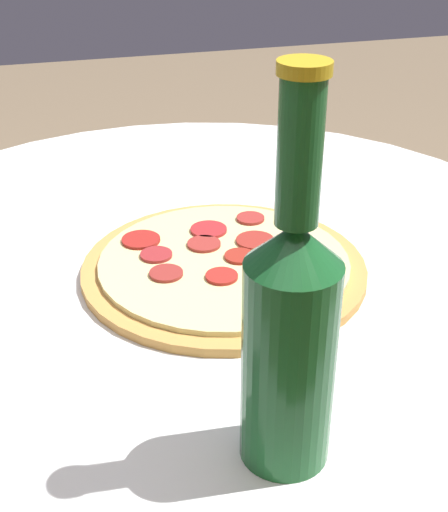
% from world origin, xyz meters
% --- Properties ---
extents(table, '(0.89, 0.89, 0.74)m').
position_xyz_m(table, '(0.00, 0.00, 0.55)').
color(table, white).
rests_on(table, ground_plane).
extents(pizza, '(0.31, 0.31, 0.02)m').
position_xyz_m(pizza, '(-0.01, 0.06, 0.75)').
color(pizza, '#C68E47').
rests_on(pizza, table).
extents(beer_bottle, '(0.07, 0.07, 0.29)m').
position_xyz_m(beer_bottle, '(0.02, 0.33, 0.85)').
color(beer_bottle, '#195628').
rests_on(beer_bottle, table).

